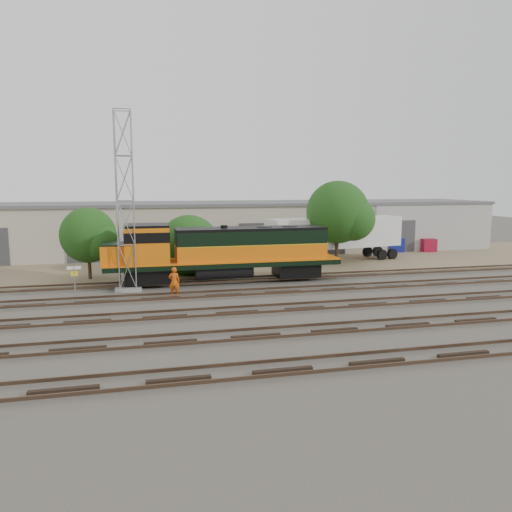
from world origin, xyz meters
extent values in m
plane|color=#47423A|center=(0.00, 0.00, 0.00)|extent=(140.00, 140.00, 0.00)
cube|color=#726047|center=(0.00, 15.00, 0.01)|extent=(80.00, 16.00, 0.02)
cube|color=black|center=(0.00, -12.00, 0.07)|extent=(80.00, 2.40, 0.14)
cube|color=#4C3828|center=(0.00, -12.75, 0.21)|extent=(80.00, 0.08, 0.14)
cube|color=#4C3828|center=(0.00, -11.25, 0.21)|extent=(80.00, 0.08, 0.14)
cube|color=black|center=(0.00, -7.50, 0.07)|extent=(80.00, 2.40, 0.14)
cube|color=#4C3828|center=(0.00, -8.25, 0.21)|extent=(80.00, 0.08, 0.14)
cube|color=#4C3828|center=(0.00, -6.75, 0.21)|extent=(80.00, 0.08, 0.14)
cube|color=black|center=(0.00, -3.00, 0.07)|extent=(80.00, 2.40, 0.14)
cube|color=#4C3828|center=(0.00, -3.75, 0.21)|extent=(80.00, 0.08, 0.14)
cube|color=#4C3828|center=(0.00, -2.25, 0.21)|extent=(80.00, 0.08, 0.14)
cube|color=black|center=(0.00, 1.50, 0.07)|extent=(80.00, 2.40, 0.14)
cube|color=#4C3828|center=(0.00, 0.75, 0.21)|extent=(80.00, 0.08, 0.14)
cube|color=#4C3828|center=(0.00, 2.25, 0.21)|extent=(80.00, 0.08, 0.14)
cube|color=black|center=(0.00, 6.00, 0.07)|extent=(80.00, 2.40, 0.14)
cube|color=#4C3828|center=(0.00, 5.25, 0.21)|extent=(80.00, 0.08, 0.14)
cube|color=#4C3828|center=(0.00, 6.75, 0.21)|extent=(80.00, 0.08, 0.14)
cube|color=#BAAF9B|center=(0.00, 23.00, 2.50)|extent=(58.00, 10.00, 5.00)
cube|color=#59595B|center=(0.00, 23.00, 5.15)|extent=(58.40, 10.40, 0.30)
cube|color=#999993|center=(22.00, 17.95, 2.50)|extent=(14.00, 0.10, 5.00)
cube|color=#333335|center=(-14.00, 17.94, 1.70)|extent=(3.20, 0.12, 3.40)
cube|color=#333335|center=(-6.00, 17.94, 1.70)|extent=(3.20, 0.12, 3.40)
cube|color=#333335|center=(2.00, 17.94, 1.70)|extent=(3.20, 0.12, 3.40)
cube|color=#333335|center=(10.00, 17.94, 1.70)|extent=(3.20, 0.12, 3.40)
cube|color=#333335|center=(18.00, 17.94, 1.70)|extent=(3.20, 0.12, 3.40)
cube|color=black|center=(-8.68, 6.00, 0.78)|extent=(3.22, 2.41, 1.01)
cube|color=black|center=(2.38, 6.00, 0.78)|extent=(3.22, 2.41, 1.01)
cube|color=black|center=(-3.15, 6.00, 1.46)|extent=(17.10, 3.02, 0.35)
cylinder|color=black|center=(-3.15, 6.00, 0.83)|extent=(4.22, 1.11, 1.11)
cube|color=orange|center=(-1.14, 6.00, 2.24)|extent=(11.06, 2.62, 1.21)
cube|color=black|center=(-1.14, 6.00, 3.35)|extent=(11.06, 2.62, 1.01)
cube|color=black|center=(-1.14, 6.00, 3.95)|extent=(11.06, 2.62, 0.20)
cube|color=orange|center=(-8.68, 6.00, 2.95)|extent=(3.02, 3.02, 2.62)
cube|color=black|center=(-8.68, 6.00, 4.33)|extent=(3.02, 3.02, 0.16)
cube|color=orange|center=(-10.99, 6.00, 2.34)|extent=(1.61, 2.41, 1.41)
cube|color=gray|center=(-10.02, 4.99, 0.10)|extent=(1.77, 1.77, 0.20)
cylinder|color=gray|center=(-10.56, 5.53, 6.11)|extent=(0.09, 0.09, 11.83)
cylinder|color=gray|center=(-9.48, 5.53, 6.11)|extent=(0.09, 0.09, 11.83)
cylinder|color=gray|center=(-10.56, 4.45, 6.11)|extent=(0.09, 0.09, 11.83)
cylinder|color=gray|center=(-9.48, 4.45, 6.11)|extent=(0.09, 0.09, 11.83)
cylinder|color=gray|center=(-13.30, 3.31, 1.05)|extent=(0.07, 0.07, 2.10)
cube|color=white|center=(-13.30, 3.31, 1.95)|extent=(0.86, 0.15, 0.21)
cube|color=yellow|center=(-13.30, 3.31, 1.57)|extent=(0.43, 0.09, 0.33)
imported|color=#D64C0B|center=(-7.09, 2.22, 0.97)|extent=(0.75, 0.54, 1.93)
cube|color=silver|center=(8.64, 13.56, 2.73)|extent=(13.65, 5.18, 2.78)
cube|color=black|center=(13.80, 14.56, 0.51)|extent=(2.92, 3.00, 1.03)
cube|color=black|center=(3.79, 11.57, 0.67)|extent=(0.15, 0.15, 1.34)
cube|color=black|center=(3.39, 13.59, 0.67)|extent=(0.15, 0.15, 1.34)
cube|color=navy|center=(17.57, 18.36, 0.75)|extent=(1.89, 1.82, 1.50)
cube|color=maroon|center=(21.04, 17.69, 0.70)|extent=(1.60, 1.50, 1.40)
cylinder|color=#382619|center=(-12.93, 9.73, 0.96)|extent=(0.26, 0.26, 1.92)
sphere|color=#134314|center=(-12.93, 9.73, 3.39)|extent=(4.19, 4.19, 4.19)
sphere|color=#134314|center=(-12.09, 9.10, 2.97)|extent=(2.93, 2.93, 2.93)
cylinder|color=#382619|center=(-5.23, 10.59, 0.23)|extent=(0.34, 0.34, 0.46)
sphere|color=#134314|center=(-5.23, 10.59, 2.23)|extent=(5.05, 5.05, 5.05)
sphere|color=#134314|center=(-4.22, 9.84, 1.72)|extent=(3.54, 3.54, 3.54)
cylinder|color=#382619|center=(8.08, 11.75, 1.39)|extent=(0.32, 0.32, 2.78)
sphere|color=#134314|center=(8.08, 11.75, 4.73)|extent=(5.57, 5.57, 5.57)
sphere|color=#134314|center=(9.20, 10.91, 4.18)|extent=(3.90, 3.90, 3.90)
camera|label=1|loc=(-9.32, -29.73, 7.24)|focal=35.00mm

